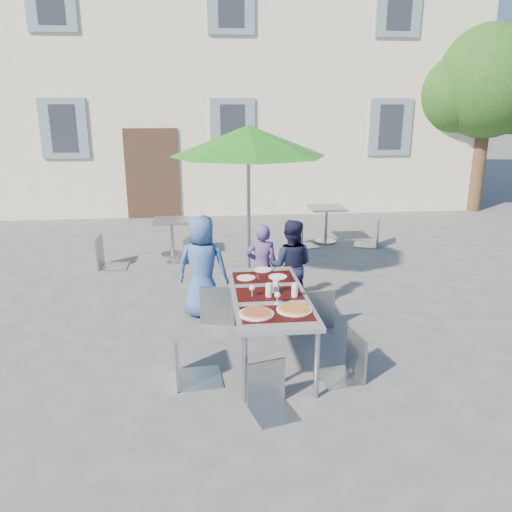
{
  "coord_description": "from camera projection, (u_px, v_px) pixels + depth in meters",
  "views": [
    {
      "loc": [
        -0.79,
        -5.11,
        2.67
      ],
      "look_at": [
        -0.15,
        0.78,
        0.91
      ],
      "focal_mm": 35.0,
      "sensor_mm": 36.0,
      "label": 1
    }
  ],
  "objects": [
    {
      "name": "cafe_table_0",
      "position": [
        172.0,
        232.0,
        9.27
      ],
      "size": [
        0.65,
        0.65,
        0.69
      ],
      "color": "#9EA1A5",
      "rests_on": "ground"
    },
    {
      "name": "cafe_table_1",
      "position": [
        326.0,
        218.0,
        10.16
      ],
      "size": [
        0.69,
        0.69,
        0.74
      ],
      "color": "#9EA1A5",
      "rests_on": "ground"
    },
    {
      "name": "pizza_near_left",
      "position": [
        256.0,
        313.0,
        4.82
      ],
      "size": [
        0.35,
        0.35,
        0.03
      ],
      "color": "white",
      "rests_on": "dining_table"
    },
    {
      "name": "patio_umbrella",
      "position": [
        248.0,
        142.0,
        7.25
      ],
      "size": [
        2.31,
        2.31,
        2.43
      ],
      "color": "#9EA1A5",
      "rests_on": "ground"
    },
    {
      "name": "bg_chair_l_1",
      "position": [
        302.0,
        219.0,
        9.81
      ],
      "size": [
        0.54,
        0.54,
        0.96
      ],
      "color": "gray",
      "rests_on": "ground"
    },
    {
      "name": "bg_chair_l_0",
      "position": [
        105.0,
        232.0,
        8.54
      ],
      "size": [
        0.48,
        0.48,
        1.06
      ],
      "color": "gray",
      "rests_on": "ground"
    },
    {
      "name": "dining_table",
      "position": [
        269.0,
        298.0,
        5.38
      ],
      "size": [
        0.8,
        1.85,
        0.76
      ],
      "color": "#4F4E54",
      "rests_on": "ground"
    },
    {
      "name": "place_settings",
      "position": [
        263.0,
        275.0,
        5.95
      ],
      "size": [
        0.64,
        0.5,
        0.01
      ],
      "color": "white",
      "rests_on": "dining_table"
    },
    {
      "name": "chair_0",
      "position": [
        218.0,
        280.0,
        6.33
      ],
      "size": [
        0.5,
        0.51,
        0.98
      ],
      "color": "#90979C",
      "rests_on": "ground"
    },
    {
      "name": "child_0",
      "position": [
        202.0,
        267.0,
        6.48
      ],
      "size": [
        0.75,
        0.58,
        1.36
      ],
      "primitive_type": "imported",
      "rotation": [
        0.0,
        0.0,
        2.9
      ],
      "color": "#375999",
      "rests_on": "ground"
    },
    {
      "name": "chair_2",
      "position": [
        316.0,
        284.0,
        6.21
      ],
      "size": [
        0.48,
        0.49,
        0.97
      ],
      "color": "gray",
      "rests_on": "ground"
    },
    {
      "name": "bg_chair_r_0",
      "position": [
        182.0,
        235.0,
        8.89
      ],
      "size": [
        0.48,
        0.47,
        0.85
      ],
      "color": "#8F969A",
      "rests_on": "ground"
    },
    {
      "name": "glassware",
      "position": [
        277.0,
        290.0,
        5.27
      ],
      "size": [
        0.51,
        0.38,
        0.15
      ],
      "color": "silver",
      "rests_on": "dining_table"
    },
    {
      "name": "child_2",
      "position": [
        290.0,
        266.0,
        6.69
      ],
      "size": [
        0.69,
        0.52,
        1.27
      ],
      "primitive_type": "imported",
      "rotation": [
        0.0,
        0.0,
        2.84
      ],
      "color": "#181A36",
      "rests_on": "ground"
    },
    {
      "name": "chair_4",
      "position": [
        349.0,
        329.0,
        5.01
      ],
      "size": [
        0.47,
        0.47,
        0.92
      ],
      "color": "gray",
      "rests_on": "ground"
    },
    {
      "name": "building",
      "position": [
        223.0,
        34.0,
        15.28
      ],
      "size": [
        13.6,
        8.2,
        11.1
      ],
      "color": "beige",
      "rests_on": "ground"
    },
    {
      "name": "bg_chair_r_1",
      "position": [
        374.0,
        215.0,
        9.88
      ],
      "size": [
        0.61,
        0.6,
        1.05
      ],
      "color": "gray",
      "rests_on": "ground"
    },
    {
      "name": "child_1",
      "position": [
        262.0,
        267.0,
        6.78
      ],
      "size": [
        0.47,
        0.35,
        1.19
      ],
      "primitive_type": "imported",
      "rotation": [
        0.0,
        0.0,
        2.99
      ],
      "color": "#543B79",
      "rests_on": "ground"
    },
    {
      "name": "ground",
      "position": [
        276.0,
        351.0,
        5.71
      ],
      "size": [
        90.0,
        90.0,
        0.0
      ],
      "primitive_type": "plane",
      "color": "#4B4B4D",
      "rests_on": "ground"
    },
    {
      "name": "pizza_near_right",
      "position": [
        294.0,
        309.0,
        4.92
      ],
      "size": [
        0.36,
        0.36,
        0.03
      ],
      "color": "white",
      "rests_on": "dining_table"
    },
    {
      "name": "chair_1",
      "position": [
        249.0,
        274.0,
        6.43
      ],
      "size": [
        0.56,
        0.57,
        1.04
      ],
      "color": "gray",
      "rests_on": "ground"
    },
    {
      "name": "chair_5",
      "position": [
        270.0,
        361.0,
        4.47
      ],
      "size": [
        0.46,
        0.46,
        0.85
      ],
      "color": "gray",
      "rests_on": "ground"
    },
    {
      "name": "tree",
      "position": [
        489.0,
        84.0,
        12.64
      ],
      "size": [
        3.6,
        3.0,
        4.7
      ],
      "color": "#4E3821",
      "rests_on": "ground"
    },
    {
      "name": "chair_3",
      "position": [
        186.0,
        325.0,
        4.92
      ],
      "size": [
        0.5,
        0.49,
        1.03
      ],
      "color": "#90969B",
      "rests_on": "ground"
    }
  ]
}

